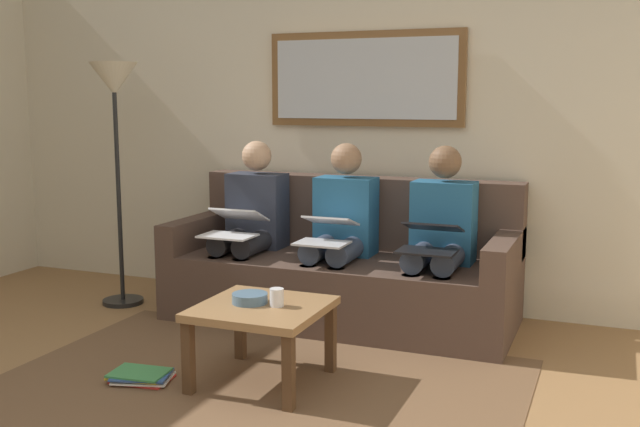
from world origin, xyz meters
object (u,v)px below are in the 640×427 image
object	(u,v)px
framed_mirror	(365,79)
laptop_black	(430,238)
coffee_table	(262,316)
person_middle	(340,228)
person_left	(440,234)
person_right	(251,221)
cup	(277,297)
standing_lamp	(115,106)
laptop_white	(234,224)
couch	(344,271)
bowl	(250,298)
laptop_silver	(327,230)
magazine_stack	(141,376)

from	to	relation	value
framed_mirror	laptop_black	xyz separation A→B (m)	(-0.64, 0.69, -0.92)
coffee_table	person_middle	bearing A→B (deg)	-89.55
person_left	person_right	xyz separation A→B (m)	(1.28, 0.00, 0.00)
cup	person_left	world-z (taller)	person_left
laptop_black	standing_lamp	bearing A→B (deg)	-0.99
person_middle	laptop_white	bearing A→B (deg)	19.73
person_middle	laptop_white	xyz separation A→B (m)	(0.64, 0.23, 0.02)
couch	bowl	size ratio (longest dim) A/B	12.26
cup	person_middle	bearing A→B (deg)	-85.53
person_middle	laptop_silver	bearing A→B (deg)	90.00
cup	laptop_silver	world-z (taller)	laptop_silver
bowl	laptop_silver	distance (m)	0.93
framed_mirror	person_left	size ratio (longest dim) A/B	1.20
coffee_table	laptop_silver	xyz separation A→B (m)	(0.01, -0.91, 0.28)
couch	cup	distance (m)	1.22
couch	person_left	size ratio (longest dim) A/B	1.93
framed_mirror	person_middle	xyz separation A→B (m)	(0.00, 0.46, -0.94)
coffee_table	person_left	distance (m)	1.34
couch	standing_lamp	size ratio (longest dim) A/B	1.33
cup	bowl	distance (m)	0.15
laptop_white	standing_lamp	world-z (taller)	standing_lamp
person_left	couch	bearing A→B (deg)	-6.13
couch	framed_mirror	distance (m)	1.30
couch	person_left	xyz separation A→B (m)	(-0.64, 0.07, 0.30)
person_left	laptop_white	xyz separation A→B (m)	(1.28, 0.23, 0.02)
person_middle	cup	bearing A→B (deg)	94.47
laptop_black	cup	bearing A→B (deg)	58.69
bowl	laptop_silver	xyz separation A→B (m)	(-0.06, -0.90, 0.20)
cup	standing_lamp	world-z (taller)	standing_lamp
framed_mirror	laptop_black	bearing A→B (deg)	132.70
couch	person_right	size ratio (longest dim) A/B	1.93
couch	standing_lamp	bearing A→B (deg)	9.80
couch	laptop_black	bearing A→B (deg)	154.49
laptop_white	magazine_stack	distance (m)	1.29
person_left	person_right	size ratio (longest dim) A/B	1.00
person_left	laptop_black	distance (m)	0.24
magazine_stack	cup	bearing A→B (deg)	-161.08
person_right	standing_lamp	distance (m)	1.20
cup	standing_lamp	size ratio (longest dim) A/B	0.05
standing_lamp	person_right	bearing A→B (deg)	-167.67
laptop_white	laptop_silver	bearing A→B (deg)	179.27
laptop_black	person_middle	xyz separation A→B (m)	(0.64, -0.24, -0.02)
bowl	person_middle	xyz separation A→B (m)	(-0.06, -1.14, 0.18)
bowl	laptop_black	xyz separation A→B (m)	(-0.70, -0.90, 0.20)
person_left	laptop_black	xyz separation A→B (m)	(0.00, 0.24, 0.02)
couch	person_middle	xyz separation A→B (m)	(0.00, 0.07, 0.30)
bowl	standing_lamp	bearing A→B (deg)	-32.33
person_left	person_right	distance (m)	1.28
laptop_black	laptop_white	size ratio (longest dim) A/B	0.97
framed_mirror	person_left	bearing A→B (deg)	144.47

